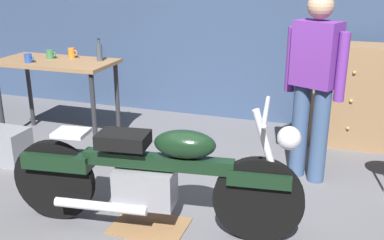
# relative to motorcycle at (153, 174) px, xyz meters

# --- Properties ---
(ground_plane) EXTENTS (12.00, 12.00, 0.00)m
(ground_plane) POSITION_rel_motorcycle_xyz_m (0.11, -0.02, -0.45)
(ground_plane) COLOR slate
(workbench) EXTENTS (1.30, 0.64, 0.90)m
(workbench) POSITION_rel_motorcycle_xyz_m (-1.75, 1.41, 0.34)
(workbench) COLOR #99724C
(workbench) RESTS_ON ground_plane
(motorcycle) EXTENTS (2.18, 0.65, 1.00)m
(motorcycle) POSITION_rel_motorcycle_xyz_m (0.00, 0.00, 0.00)
(motorcycle) COLOR black
(motorcycle) RESTS_ON ground_plane
(person_standing) EXTENTS (0.53, 0.36, 1.67)m
(person_standing) POSITION_rel_motorcycle_xyz_m (1.00, 1.25, 0.48)
(person_standing) COLOR #3E577F
(person_standing) RESTS_ON ground_plane
(wooden_dresser) EXTENTS (0.80, 0.47, 1.10)m
(wooden_dresser) POSITION_rel_motorcycle_xyz_m (1.35, 2.28, 0.10)
(wooden_dresser) COLOR #99724C
(wooden_dresser) RESTS_ON ground_plane
(drip_tray) EXTENTS (0.56, 0.40, 0.01)m
(drip_tray) POSITION_rel_motorcycle_xyz_m (-0.05, 0.00, -0.44)
(drip_tray) COLOR olive
(drip_tray) RESTS_ON ground_plane
(storage_bin) EXTENTS (0.44, 0.32, 0.34)m
(storage_bin) POSITION_rel_motorcycle_xyz_m (-1.90, 0.66, -0.28)
(storage_bin) COLOR gray
(storage_bin) RESTS_ON ground_plane
(mug_blue_enamel) EXTENTS (0.11, 0.08, 0.10)m
(mug_blue_enamel) POSITION_rel_motorcycle_xyz_m (-1.94, 1.22, 0.50)
(mug_blue_enamel) COLOR #2D51AD
(mug_blue_enamel) RESTS_ON workbench
(mug_green_speckled) EXTENTS (0.12, 0.08, 0.09)m
(mug_green_speckled) POSITION_rel_motorcycle_xyz_m (-1.85, 1.48, 0.50)
(mug_green_speckled) COLOR #3D7F4C
(mug_green_speckled) RESTS_ON workbench
(mug_orange_travel) EXTENTS (0.11, 0.07, 0.11)m
(mug_orange_travel) POSITION_rel_motorcycle_xyz_m (-1.64, 1.58, 0.51)
(mug_orange_travel) COLOR orange
(mug_orange_travel) RESTS_ON workbench
(bottle) EXTENTS (0.06, 0.06, 0.24)m
(bottle) POSITION_rel_motorcycle_xyz_m (-1.27, 1.54, 0.55)
(bottle) COLOR #3F4C59
(bottle) RESTS_ON workbench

